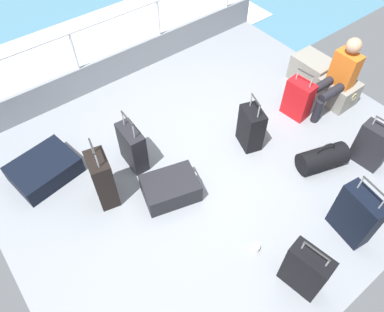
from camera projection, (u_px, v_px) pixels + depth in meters
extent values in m
cube|color=gray|center=(214.00, 160.00, 4.70)|extent=(4.40, 5.20, 0.06)
cube|color=gray|center=(124.00, 63.00, 5.59)|extent=(0.06, 5.20, 0.45)
cylinder|color=silver|center=(78.00, 65.00, 5.10)|extent=(0.04, 0.04, 1.00)
cylinder|color=silver|center=(160.00, 32.00, 5.64)|extent=(0.04, 0.04, 1.00)
cylinder|color=silver|center=(227.00, 4.00, 6.18)|extent=(0.04, 0.04, 1.00)
cylinder|color=silver|center=(115.00, 16.00, 4.99)|extent=(0.04, 4.16, 0.04)
cube|color=white|center=(88.00, 51.00, 6.74)|extent=(2.40, 7.28, 0.01)
cube|color=gray|center=(312.00, 70.00, 5.52)|extent=(0.56, 0.42, 0.40)
torus|color=tan|center=(298.00, 57.00, 5.60)|extent=(0.02, 0.12, 0.12)
torus|color=tan|center=(329.00, 75.00, 5.31)|extent=(0.02, 0.12, 0.12)
cube|color=gray|center=(337.00, 91.00, 5.24)|extent=(0.50, 0.42, 0.36)
torus|color=tan|center=(325.00, 78.00, 5.31)|extent=(0.02, 0.12, 0.12)
torus|color=tan|center=(354.00, 97.00, 5.05)|extent=(0.02, 0.12, 0.12)
cube|color=orange|center=(345.00, 69.00, 4.89)|extent=(0.34, 0.20, 0.48)
sphere|color=tan|center=(354.00, 45.00, 4.61)|extent=(0.20, 0.20, 0.20)
cylinder|color=black|center=(331.00, 93.00, 4.88)|extent=(0.12, 0.40, 0.12)
cylinder|color=black|center=(317.00, 111.00, 4.98)|extent=(0.11, 0.11, 0.36)
cylinder|color=black|center=(321.00, 86.00, 4.97)|extent=(0.12, 0.40, 0.12)
cylinder|color=black|center=(307.00, 104.00, 5.07)|extent=(0.11, 0.11, 0.36)
cube|color=black|center=(170.00, 188.00, 4.23)|extent=(0.60, 0.72, 0.26)
cube|color=white|center=(196.00, 176.00, 4.24)|extent=(0.05, 0.02, 0.08)
cube|color=black|center=(103.00, 180.00, 4.03)|extent=(0.39, 0.28, 0.71)
cylinder|color=#A5A8AD|center=(91.00, 146.00, 3.74)|extent=(0.02, 0.02, 0.21)
cylinder|color=#A5A8AD|center=(97.00, 160.00, 3.62)|extent=(0.02, 0.02, 0.21)
cylinder|color=#2D2D2D|center=(92.00, 146.00, 3.60)|extent=(0.23, 0.07, 0.02)
cube|color=silver|center=(109.00, 166.00, 3.92)|extent=(0.05, 0.02, 0.08)
cube|color=black|center=(133.00, 147.00, 4.42)|extent=(0.43, 0.22, 0.58)
cylinder|color=#A5A8AD|center=(123.00, 118.00, 4.18)|extent=(0.02, 0.02, 0.21)
cylinder|color=#A5A8AD|center=(134.00, 131.00, 4.05)|extent=(0.02, 0.02, 0.21)
cylinder|color=#2D2D2D|center=(127.00, 118.00, 4.04)|extent=(0.27, 0.03, 0.02)
cube|color=silver|center=(139.00, 138.00, 4.38)|extent=(0.05, 0.01, 0.08)
cube|color=black|center=(251.00, 128.00, 4.63)|extent=(0.40, 0.32, 0.58)
cylinder|color=#A5A8AD|center=(251.00, 100.00, 4.39)|extent=(0.02, 0.02, 0.19)
cylinder|color=#A5A8AD|center=(259.00, 111.00, 4.27)|extent=(0.02, 0.02, 0.19)
cylinder|color=#2D2D2D|center=(256.00, 100.00, 4.26)|extent=(0.22, 0.09, 0.02)
cube|color=green|center=(261.00, 115.00, 4.51)|extent=(0.05, 0.02, 0.08)
cube|color=black|center=(356.00, 215.00, 3.77)|extent=(0.47, 0.27, 0.66)
cylinder|color=#A5A8AD|center=(361.00, 182.00, 3.52)|extent=(0.02, 0.02, 0.18)
cylinder|color=#A5A8AD|center=(383.00, 203.00, 3.37)|extent=(0.02, 0.02, 0.18)
cylinder|color=#2D2D2D|center=(375.00, 187.00, 3.38)|extent=(0.29, 0.06, 0.02)
cube|color=white|center=(366.00, 207.00, 3.75)|extent=(0.05, 0.01, 0.08)
cube|color=black|center=(372.00, 146.00, 4.43)|extent=(0.40, 0.23, 0.58)
cylinder|color=#A5A8AD|center=(375.00, 120.00, 4.21)|extent=(0.02, 0.02, 0.13)
cube|color=silver|center=(381.00, 135.00, 4.38)|extent=(0.05, 0.01, 0.08)
cube|color=red|center=(298.00, 99.00, 4.99)|extent=(0.38, 0.24, 0.56)
cylinder|color=#A5A8AD|center=(297.00, 74.00, 4.76)|extent=(0.02, 0.02, 0.17)
cylinder|color=#A5A8AD|center=(311.00, 82.00, 4.66)|extent=(0.02, 0.02, 0.17)
cylinder|color=#2D2D2D|center=(306.00, 73.00, 4.64)|extent=(0.24, 0.04, 0.02)
cube|color=silver|center=(306.00, 86.00, 4.90)|extent=(0.05, 0.01, 0.08)
cube|color=black|center=(305.00, 270.00, 3.43)|extent=(0.43, 0.26, 0.60)
cylinder|color=#A5A8AD|center=(303.00, 245.00, 3.21)|extent=(0.02, 0.02, 0.11)
cylinder|color=#A5A8AD|center=(328.00, 263.00, 3.10)|extent=(0.02, 0.02, 0.11)
cylinder|color=#2D2D2D|center=(317.00, 251.00, 3.11)|extent=(0.26, 0.06, 0.02)
cube|color=green|center=(314.00, 258.00, 3.40)|extent=(0.05, 0.01, 0.08)
cube|color=black|center=(44.00, 169.00, 4.42)|extent=(0.69, 0.83, 0.24)
cube|color=silver|center=(70.00, 150.00, 4.57)|extent=(0.05, 0.01, 0.08)
cylinder|color=black|center=(322.00, 158.00, 4.50)|extent=(0.46, 0.67, 0.28)
torus|color=black|center=(326.00, 150.00, 4.38)|extent=(0.09, 0.23, 0.24)
cylinder|color=white|center=(256.00, 248.00, 3.84)|extent=(0.08, 0.08, 0.10)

